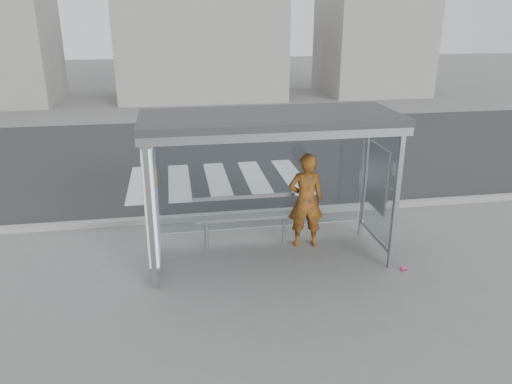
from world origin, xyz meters
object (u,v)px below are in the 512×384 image
at_px(bus_shelter, 248,152).
at_px(soda_can, 404,269).
at_px(bench, 246,217).
at_px(person, 306,201).

height_order(bus_shelter, soda_can, bus_shelter).
distance_m(bench, soda_can, 2.96).
bearing_deg(bus_shelter, bench, 86.22).
bearing_deg(bus_shelter, person, 16.88).
xyz_separation_m(person, bench, (-1.10, 0.18, -0.33)).
xyz_separation_m(person, soda_can, (1.44, -1.25, -0.87)).
relative_size(person, bench, 0.95).
height_order(person, soda_can, person).
bearing_deg(soda_can, person, 138.94).
xyz_separation_m(bus_shelter, person, (1.13, 0.34, -1.08)).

